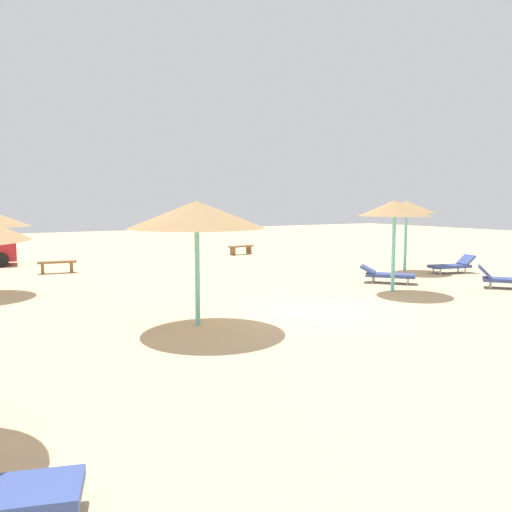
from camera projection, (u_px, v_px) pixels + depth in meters
name	position (u px, v px, depth m)	size (l,w,h in m)	color
ground_plane	(314.00, 311.00, 13.56)	(80.00, 80.00, 0.00)	#D1B284
parasol_0	(395.00, 209.00, 16.23)	(2.30, 2.30, 2.94)	#6BC6BC
parasol_3	(407.00, 207.00, 21.15)	(2.32, 2.32, 2.92)	#6BC6BC
parasol_5	(197.00, 215.00, 11.71)	(3.17, 3.17, 2.92)	#6BC6BC
lounger_0	(387.00, 274.00, 18.23)	(1.73, 1.87, 0.62)	#33478C
lounger_2	(506.00, 279.00, 17.08)	(1.65, 1.87, 0.76)	#33478C
lounger_3	(452.00, 265.00, 20.77)	(1.98, 1.07, 0.72)	#33478C
bench_0	(241.00, 248.00, 28.05)	(1.54, 0.60, 0.49)	brown
bench_1	(57.00, 265.00, 20.75)	(1.54, 0.60, 0.49)	brown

